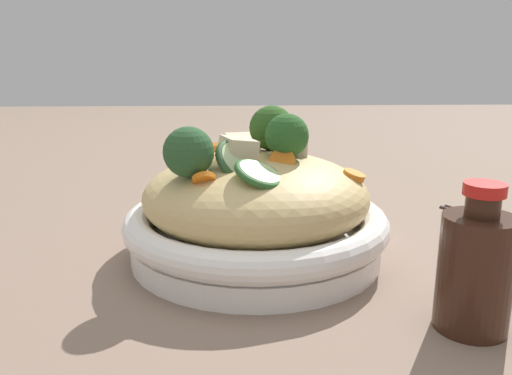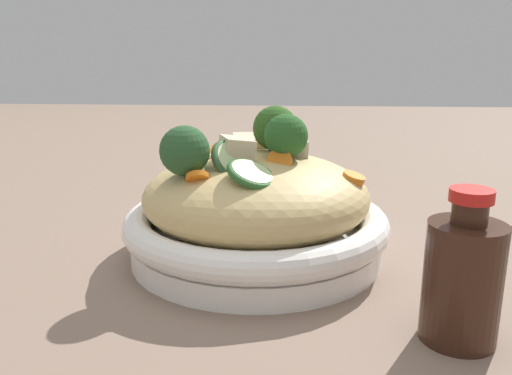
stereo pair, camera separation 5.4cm
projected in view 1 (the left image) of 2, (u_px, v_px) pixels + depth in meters
name	position (u px, v px, depth m)	size (l,w,h in m)	color
ground_plane	(256.00, 255.00, 0.56)	(3.00, 3.00, 0.00)	#816A5A
serving_bowl	(256.00, 231.00, 0.55)	(0.27, 0.27, 0.05)	white
noodle_heap	(256.00, 195.00, 0.54)	(0.23, 0.23, 0.09)	tan
broccoli_florets	(249.00, 139.00, 0.52)	(0.13, 0.15, 0.07)	#9AB76C
carrot_coins	(251.00, 158.00, 0.54)	(0.14, 0.17, 0.04)	orange
zucchini_slices	(247.00, 167.00, 0.48)	(0.09, 0.08, 0.04)	#C3DF99
chicken_chunks	(252.00, 149.00, 0.56)	(0.13, 0.09, 0.04)	beige
soy_sauce_bottle	(476.00, 269.00, 0.40)	(0.06, 0.06, 0.12)	#381E14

